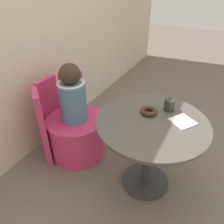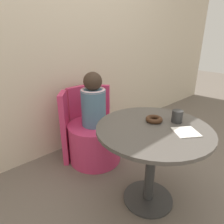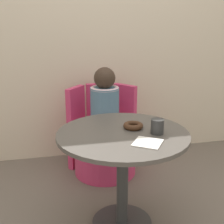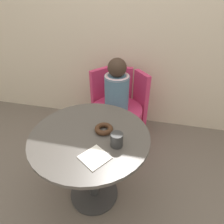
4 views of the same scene
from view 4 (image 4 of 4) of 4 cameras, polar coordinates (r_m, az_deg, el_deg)
The scene contains 9 objects.
ground_plane at distance 1.82m, azimuth -2.19°, elevation -21.53°, with size 12.00×12.00×0.00m, color #665B51.
back_wall at distance 2.17m, azimuth 5.49°, elevation 25.77°, with size 6.00×0.06×2.40m.
round_table at distance 1.42m, azimuth -6.05°, elevation -10.63°, with size 0.80×0.80×0.64m.
tub_chair at distance 2.15m, azimuth 1.23°, elevation -3.41°, with size 0.53×0.53×0.40m.
booth_backrest at distance 2.23m, azimuth 2.43°, elevation 3.30°, with size 0.62×0.23×0.73m.
child_figure at distance 1.91m, azimuth 1.38°, elevation 7.15°, with size 0.24×0.24×0.52m.
donut at distance 1.35m, azimuth -2.36°, elevation -4.85°, with size 0.12×0.12×0.03m.
cup at distance 1.22m, azimuth 1.38°, elevation -7.94°, with size 0.08×0.08×0.09m.
paper_napkin at distance 1.18m, azimuth -4.97°, elevation -12.79°, with size 0.20×0.20×0.01m.
Camera 4 is at (0.29, -0.99, 1.50)m, focal length 32.00 mm.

